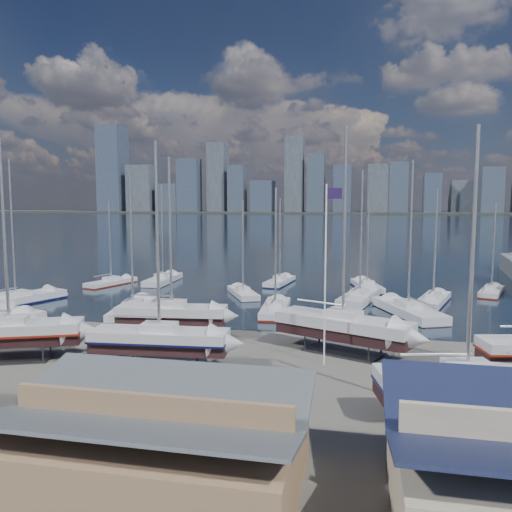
# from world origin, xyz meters

# --- Properties ---
(ground) EXTENTS (1400.00, 1400.00, 0.00)m
(ground) POSITION_xyz_m (0.00, -10.00, 0.00)
(ground) COLOR #605E59
(ground) RESTS_ON ground
(water) EXTENTS (1400.00, 600.00, 0.40)m
(water) POSITION_xyz_m (0.00, 300.00, -0.15)
(water) COLOR #1B253E
(water) RESTS_ON ground
(far_shore) EXTENTS (1400.00, 80.00, 2.20)m
(far_shore) POSITION_xyz_m (0.00, 560.00, 1.10)
(far_shore) COLOR #2D332D
(far_shore) RESTS_ON ground
(skyline) EXTENTS (639.14, 43.80, 107.69)m
(skyline) POSITION_xyz_m (-7.83, 553.76, 39.09)
(skyline) COLOR #475166
(skyline) RESTS_ON far_shore
(shed_grey) EXTENTS (12.60, 8.40, 4.17)m
(shed_grey) POSITION_xyz_m (0.00, -26.00, 2.15)
(shed_grey) COLOR #8C6B4C
(shed_grey) RESTS_ON ground
(sailboat_cradle_1) EXTENTS (10.70, 6.50, 16.69)m
(sailboat_cradle_1) POSITION_xyz_m (-17.32, -12.22, 2.11)
(sailboat_cradle_1) COLOR #2D2D33
(sailboat_cradle_1) RESTS_ON ground
(sailboat_cradle_2) EXTENTS (9.78, 3.68, 15.62)m
(sailboat_cradle_2) POSITION_xyz_m (-8.01, -3.40, 2.06)
(sailboat_cradle_2) COLOR #2D2D33
(sailboat_cradle_2) RESTS_ON ground
(sailboat_cradle_3) EXTENTS (10.03, 3.54, 15.91)m
(sailboat_cradle_3) POSITION_xyz_m (-5.70, -11.57, 2.07)
(sailboat_cradle_3) COLOR #2D2D33
(sailboat_cradle_3) RESTS_ON ground
(sailboat_cradle_4) EXTENTS (11.04, 7.03, 17.40)m
(sailboat_cradle_4) POSITION_xyz_m (6.89, -5.31, 2.15)
(sailboat_cradle_4) COLOR #2D2D33
(sailboat_cradle_4) RESTS_ON ground
(sailboat_cradle_5) EXTENTS (10.04, 4.74, 15.68)m
(sailboat_cradle_5) POSITION_xyz_m (13.88, -16.16, 2.05)
(sailboat_cradle_5) COLOR #2D2D33
(sailboat_cradle_5) RESTS_ON ground
(sailboat_moored_0) EXTENTS (6.99, 12.12, 17.49)m
(sailboat_moored_0) POSITION_xyz_m (-30.90, 5.99, 0.31)
(sailboat_moored_0) COLOR black
(sailboat_moored_0) RESTS_ON water
(sailboat_moored_1) EXTENTS (4.74, 8.75, 12.59)m
(sailboat_moored_1) POSITION_xyz_m (-26.80, 20.84, 0.31)
(sailboat_moored_1) COLOR black
(sailboat_moored_1) RESTS_ON water
(sailboat_moored_2) EXTENTS (3.19, 10.09, 15.08)m
(sailboat_moored_2) POSITION_xyz_m (-20.34, 24.35, 0.32)
(sailboat_moored_2) COLOR black
(sailboat_moored_2) RESTS_ON water
(sailboat_moored_3) EXTENTS (4.85, 10.92, 15.78)m
(sailboat_moored_3) POSITION_xyz_m (-15.43, 4.34, 0.31)
(sailboat_moored_3) COLOR black
(sailboat_moored_3) RESTS_ON water
(sailboat_moored_4) EXTENTS (5.86, 8.49, 12.59)m
(sailboat_moored_4) POSITION_xyz_m (-6.34, 16.50, 0.32)
(sailboat_moored_4) COLOR black
(sailboat_moored_4) RESTS_ON water
(sailboat_moored_5) EXTENTS (3.56, 8.92, 12.97)m
(sailboat_moored_5) POSITION_xyz_m (-3.29, 26.63, 0.31)
(sailboat_moored_5) COLOR black
(sailboat_moored_5) RESTS_ON water
(sailboat_moored_6) EXTENTS (3.26, 9.48, 13.93)m
(sailboat_moored_6) POSITION_xyz_m (-0.71, 7.87, 0.31)
(sailboat_moored_6) COLOR black
(sailboat_moored_6) RESTS_ON water
(sailboat_moored_7) EXTENTS (5.41, 11.22, 16.32)m
(sailboat_moored_7) POSITION_xyz_m (8.12, 16.23, 0.32)
(sailboat_moored_7) COLOR black
(sailboat_moored_7) RESTS_ON water
(sailboat_moored_8) EXTENTS (4.72, 9.68, 13.95)m
(sailboat_moored_8) POSITION_xyz_m (9.03, 24.93, 0.31)
(sailboat_moored_8) COLOR black
(sailboat_moored_8) RESTS_ON water
(sailboat_moored_9) EXTENTS (7.27, 11.48, 16.84)m
(sailboat_moored_9) POSITION_xyz_m (13.11, 9.58, 0.32)
(sailboat_moored_9) COLOR black
(sailboat_moored_9) RESTS_ON water
(sailboat_moored_10) EXTENTS (5.32, 9.77, 14.07)m
(sailboat_moored_10) POSITION_xyz_m (16.51, 16.34, 0.31)
(sailboat_moored_10) COLOR black
(sailboat_moored_10) RESTS_ON water
(sailboat_moored_11) EXTENTS (4.94, 8.50, 12.27)m
(sailboat_moored_11) POSITION_xyz_m (24.64, 24.15, 0.31)
(sailboat_moored_11) COLOR black
(sailboat_moored_11) RESTS_ON water
(car_a) EXTENTS (2.23, 4.53, 1.48)m
(car_a) POSITION_xyz_m (-7.68, -18.85, 0.74)
(car_a) COLOR gray
(car_a) RESTS_ON ground
(car_b) EXTENTS (4.71, 2.87, 1.46)m
(car_b) POSITION_xyz_m (-2.21, -20.48, 0.73)
(car_b) COLOR gray
(car_b) RESTS_ON ground
(car_c) EXTENTS (2.40, 4.72, 1.28)m
(car_c) POSITION_xyz_m (-3.37, -20.25, 0.64)
(car_c) COLOR gray
(car_c) RESTS_ON ground
(car_d) EXTENTS (3.37, 4.81, 1.29)m
(car_d) POSITION_xyz_m (2.57, -21.40, 0.65)
(car_d) COLOR gray
(car_d) RESTS_ON ground
(flagpole) EXTENTS (1.14, 0.12, 13.02)m
(flagpole) POSITION_xyz_m (5.79, -8.39, 7.56)
(flagpole) COLOR white
(flagpole) RESTS_ON ground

